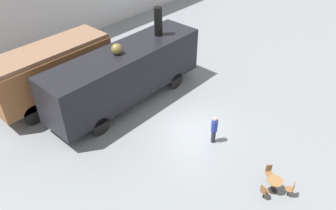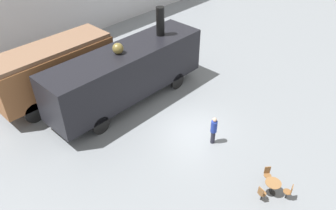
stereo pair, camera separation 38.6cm
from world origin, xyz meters
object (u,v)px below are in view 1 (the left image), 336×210
Objects in this scene: passenger_coach_wooden at (51,69)px; steam_locomotive at (126,72)px; visitor_person at (214,129)px; cafe_chair_0 at (269,171)px; cafe_table_near at (275,183)px.

passenger_coach_wooden is 4.63m from steam_locomotive.
passenger_coach_wooden is 4.45× the size of visitor_person.
cafe_chair_0 is (0.04, -9.84, -1.65)m from steam_locomotive.
cafe_chair_0 is 0.51× the size of visitor_person.
visitor_person is (0.90, 4.06, 0.40)m from cafe_table_near.
steam_locomotive is at bearing 87.50° from cafe_table_near.
steam_locomotive is 9.98m from cafe_chair_0.
steam_locomotive reaches higher than visitor_person.
cafe_chair_0 is (0.49, 0.55, -0.01)m from cafe_table_near.
steam_locomotive is 10.52m from cafe_table_near.
cafe_chair_0 is at bearing 47.99° from cafe_table_near.
cafe_table_near is 0.43× the size of visitor_person.
visitor_person reaches higher than cafe_table_near.
cafe_table_near is at bearing -102.56° from visitor_person.
cafe_chair_0 is at bearing -77.45° from passenger_coach_wooden.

